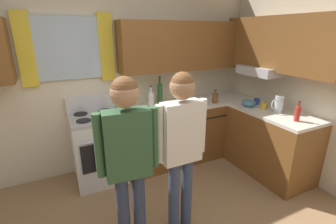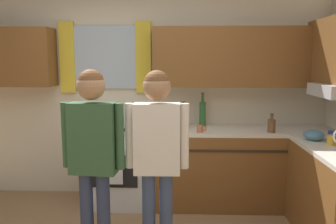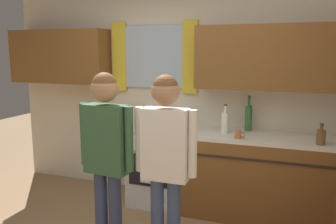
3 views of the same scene
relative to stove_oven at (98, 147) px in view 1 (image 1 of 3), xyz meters
The scene contains 14 objects.
back_wall_unit 1.05m from the stove_oven, 52.09° to the left, with size 4.60×0.42×2.60m.
kitchen_counter_run 1.70m from the stove_oven, 10.61° to the right, with size 2.14×1.77×0.90m.
stove_oven is the anchor object (origin of this frame).
bottle_wine_green 1.15m from the stove_oven, 10.12° to the left, with size 0.08×0.08×0.39m.
bottle_sauce_red 2.50m from the stove_oven, 30.58° to the right, with size 0.06×0.06×0.25m.
bottle_squat_brown 1.78m from the stove_oven, ahead, with size 0.08×0.08×0.21m.
bottle_milk_white 0.94m from the stove_oven, ahead, with size 0.08×0.08×0.31m.
cup_terracotta 1.07m from the stove_oven, 13.38° to the right, with size 0.11×0.07×0.08m.
mug_cobalt_blue 2.32m from the stove_oven, 13.35° to the right, with size 0.11×0.07×0.08m.
mug_mustard_yellow 2.29m from the stove_oven, 19.48° to the right, with size 0.12×0.08×0.09m.
water_pitcher 2.42m from the stove_oven, 23.08° to the right, with size 0.19×0.11×0.22m.
mixing_bowl 2.15m from the stove_oven, 15.41° to the right, with size 0.20×0.20×0.10m.
adult_left 1.41m from the stove_oven, 88.53° to the right, with size 0.50×0.22×1.61m.
adult_in_plaid 1.48m from the stove_oven, 67.28° to the right, with size 0.50×0.22×1.60m.
Camera 1 is at (-0.60, -1.41, 1.91)m, focal length 25.59 mm.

